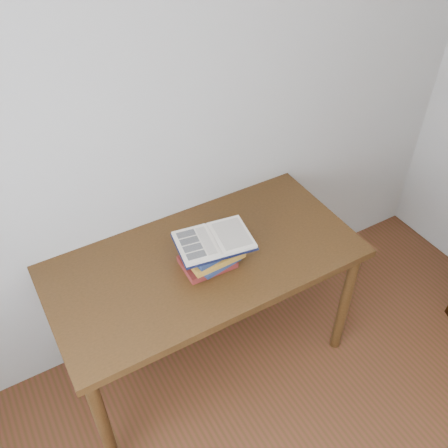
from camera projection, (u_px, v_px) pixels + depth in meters
desk at (205, 272)px, 2.46m from camera, size 1.51×0.75×0.81m
book_stack at (211, 256)px, 2.33m from camera, size 0.27×0.21×0.12m
open_book at (214, 240)px, 2.30m from camera, size 0.38×0.29×0.03m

